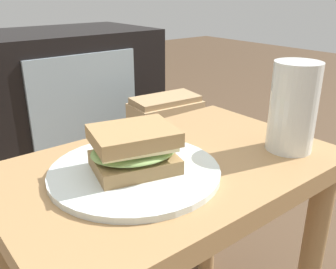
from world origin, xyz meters
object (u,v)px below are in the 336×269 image
beer_glass (293,108)px  paper_bag (166,151)px  tv_cabinet (32,111)px  sandwich_front (136,150)px  plate (137,173)px

beer_glass → paper_bag: 0.71m
paper_bag → tv_cabinet: bearing=123.4°
paper_bag → sandwich_front: bearing=-132.2°
plate → sandwich_front: (0.00, 0.00, 0.04)m
tv_cabinet → paper_bag: size_ratio=2.43×
tv_cabinet → beer_glass: beer_glass is taller
tv_cabinet → beer_glass: (0.11, -1.04, 0.25)m
beer_glass → paper_bag: (0.19, 0.59, -0.34)m
paper_bag → plate: bearing=-132.2°
tv_cabinet → paper_bag: bearing=-56.6°
tv_cabinet → plate: bearing=-99.4°
sandwich_front → beer_glass: bearing=-17.7°
tv_cabinet → paper_bag: tv_cabinet is taller
plate → sandwich_front: bearing=0.0°
plate → paper_bag: (0.46, 0.50, -0.27)m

